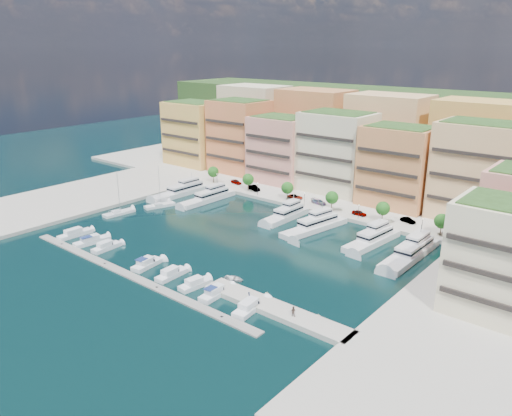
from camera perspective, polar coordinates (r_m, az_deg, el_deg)
The scene contains 56 objects.
ground at distance 126.68m, azimuth -2.49°, elevation -3.58°, with size 400.00×400.00×0.00m, color black.
north_quay at distance 175.17m, azimuth 11.22°, elevation 2.28°, with size 220.00×64.00×2.00m, color #9E998E.
east_quay at distance 93.49m, azimuth 24.14°, elevation -13.71°, with size 34.00×76.00×2.00m, color #9E998E.
west_quay at distance 168.49m, azimuth -20.26°, elevation 0.85°, with size 34.00×76.00×2.00m, color #9E998E.
hillside at distance 217.47m, azimuth 17.37°, elevation 4.88°, with size 240.00×40.00×58.00m, color #1A3A18.
south_pontoon at distance 110.51m, azimuth -14.24°, elevation -7.54°, with size 72.00×2.20×0.35m, color gray.
finger_pier at distance 94.07m, azimuth 2.22°, elevation -11.75°, with size 32.00×5.00×2.00m, color #9E998E.
apartment_0 at distance 202.47m, azimuth -7.01°, elevation 8.48°, with size 22.00×16.50×24.80m.
apartment_1 at distance 188.61m, azimuth -1.91°, elevation 8.21°, with size 20.00×16.50×26.80m.
apartment_2 at distance 174.41m, azimuth 2.87°, elevation 6.71°, with size 20.00×15.50×22.80m.
apartment_3 at distance 164.37m, azimuth 9.20°, elevation 6.32°, with size 22.00×16.50×25.80m.
apartment_4 at distance 153.11m, azimuth 15.89°, elevation 4.60°, with size 20.00×15.50×23.80m.
apartment_5 at distance 147.56m, azimuth 24.06°, elevation 3.82°, with size 22.00×16.50×26.80m.
apartment_east_b at distance 97.39m, azimuth 26.66°, elevation -5.31°, with size 18.00×14.50×20.80m.
backblock_0 at distance 211.90m, azimuth -0.18°, elevation 9.78°, with size 26.00×18.00×30.00m, color beige.
backblock_1 at distance 194.28m, azimuth 6.72°, elevation 8.89°, with size 26.00×18.00×30.00m, color #E28B54.
backblock_2 at distance 179.98m, azimuth 14.80°, elevation 7.68°, with size 26.00×18.00×30.00m, color #EEB67E.
backblock_3 at distance 169.82m, azimuth 23.99°, elevation 6.12°, with size 26.00×18.00×30.00m, color #E19E52.
tree_0 at distance 174.69m, azimuth -4.92°, elevation 4.14°, with size 3.80×3.80×5.65m.
tree_1 at distance 164.19m, azimuth -0.91°, elevation 3.29°, with size 3.80×3.80×5.65m.
tree_2 at distance 154.63m, azimuth 3.60°, elevation 2.31°, with size 3.80×3.80×5.65m.
tree_3 at distance 146.20m, azimuth 8.67°, elevation 1.20°, with size 3.80×3.80×5.65m.
tree_4 at distance 139.11m, azimuth 14.30°, elevation -0.05°, with size 3.80×3.80×5.65m.
tree_5 at distance 133.57m, azimuth 20.46°, elevation -1.42°, with size 3.80×3.80×5.65m.
lamppost_0 at distance 170.61m, azimuth -4.49°, elevation 3.49°, with size 0.30×0.30×4.20m.
lamppost_1 at distance 159.01m, azimuth 0.20°, elevation 2.45°, with size 0.30×0.30×4.20m.
lamppost_2 at distance 148.69m, azimuth 5.56°, elevation 1.24°, with size 0.30×0.30×4.20m.
lamppost_3 at distance 139.93m, azimuth 11.65°, elevation -0.15°, with size 0.30×0.30×4.20m.
lamppost_4 at distance 133.04m, azimuth 18.47°, elevation -1.70°, with size 0.30×0.30×4.20m.
yacht_0 at distance 165.74m, azimuth -8.42°, elevation 1.96°, with size 5.11×22.43×7.30m.
yacht_1 at distance 157.69m, azimuth -5.38°, elevation 1.20°, with size 4.68×21.37×7.30m.
yacht_3 at distance 141.26m, azimuth 3.51°, elevation -0.74°, with size 4.59×17.04×7.30m.
yacht_4 at distance 133.48m, azimuth 6.87°, elevation -2.04°, with size 8.11×22.28×7.30m.
yacht_5 at distance 127.08m, azimuth 13.28°, elevation -3.41°, with size 6.41×19.82×7.30m.
yacht_6 at distance 121.56m, azimuth 17.35°, elevation -4.78°, with size 5.16×23.64×7.30m.
cruiser_0 at distance 136.60m, azimuth -20.00°, elevation -2.82°, with size 2.63×8.99×2.55m.
cruiser_1 at distance 130.36m, azimuth -18.27°, elevation -3.61°, with size 3.55×9.21×2.66m.
cruiser_2 at distance 125.52m, azimuth -16.74°, elevation -4.32°, with size 2.79×7.54×2.55m.
cruiser_4 at distance 113.84m, azimuth -12.36°, elevation -6.29°, with size 3.71×7.81×2.66m.
cruiser_5 at distance 108.05m, azimuth -9.64°, elevation -7.51°, with size 2.85×7.69×2.55m.
cruiser_6 at distance 103.16m, azimuth -6.97°, elevation -8.67°, with size 3.27×7.45×2.55m.
cruiser_7 at distance 99.41m, azimuth -4.63°, elevation -9.67°, with size 3.02×8.04×2.66m.
cruiser_8 at distance 94.21m, azimuth -0.71°, elevation -11.30°, with size 3.66×8.55×2.55m.
sailboat_1 at distance 150.10m, azimuth -15.39°, elevation -0.59°, with size 3.71×9.61×13.20m.
sailboat_2 at distance 154.12m, azimuth -10.95°, elevation 0.23°, with size 5.46×9.67×13.20m.
tender_1 at distance 99.11m, azimuth 1.31°, elevation -9.79°, with size 1.45×1.68×0.88m, color #EEEAB6.
tender_0 at distance 105.15m, azimuth -2.53°, elevation -8.07°, with size 3.05×4.27×0.88m, color silver.
tender_3 at distance 92.41m, azimuth 7.20°, elevation -12.18°, with size 1.40×1.62×0.86m, color beige.
car_0 at distance 172.84m, azimuth -2.28°, elevation 3.01°, with size 1.79×4.46×1.52m, color gray.
car_1 at distance 164.93m, azimuth -0.23°, elevation 2.32°, with size 1.80×5.17×1.70m, color gray.
car_2 at distance 156.20m, azimuth 4.51°, elevation 1.28°, with size 2.26×4.90×1.36m, color gray.
car_3 at distance 151.84m, azimuth 7.19°, elevation 0.71°, with size 1.98×4.88×1.42m, color gray.
car_4 at distance 143.62m, azimuth 11.72°, elevation -0.56°, with size 1.70×4.22×1.44m, color gray.
car_5 at distance 141.05m, azimuth 16.97°, elevation -1.34°, with size 1.48×4.25×1.40m, color gray.
person_0 at distance 95.09m, azimuth -0.79°, elevation -10.06°, with size 0.67×0.44×1.83m, color #222845.
person_1 at distance 90.45m, azimuth 4.27°, elevation -11.68°, with size 0.93×0.72×1.91m, color brown.
Camera 1 is at (79.23, -87.03, 46.88)m, focal length 35.00 mm.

